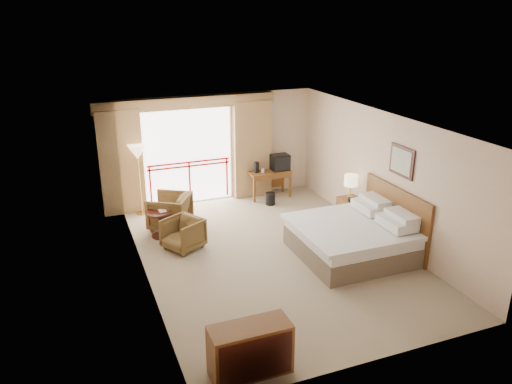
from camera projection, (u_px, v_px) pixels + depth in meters
name	position (u px, v px, depth m)	size (l,w,h in m)	color
floor	(272.00, 254.00, 10.04)	(7.00, 7.00, 0.00)	gray
ceiling	(274.00, 122.00, 9.11)	(7.00, 7.00, 0.00)	white
wall_back	(219.00, 147.00, 12.64)	(5.00, 5.00, 0.00)	beige
wall_front	(378.00, 277.00, 6.51)	(5.00, 5.00, 0.00)	beige
wall_left	(142.00, 209.00, 8.72)	(7.00, 7.00, 0.00)	beige
wall_right	(383.00, 176.00, 10.43)	(7.00, 7.00, 0.00)	beige
balcony_door	(188.00, 156.00, 12.40)	(2.40, 2.40, 0.00)	white
balcony_railing	(189.00, 171.00, 12.51)	(2.09, 0.03, 1.02)	#A80E12
curtain_left	(121.00, 163.00, 11.70)	(1.00, 0.26, 2.50)	olive
curtain_right	(252.00, 149.00, 12.83)	(1.00, 0.26, 2.50)	olive
valance	(187.00, 103.00, 11.85)	(4.40, 0.22, 0.28)	olive
hvac_vent	(267.00, 105.00, 12.71)	(0.50, 0.04, 0.50)	silver
bed	(353.00, 238.00, 9.90)	(2.13, 2.06, 0.97)	brown
headboard	(395.00, 218.00, 10.13)	(0.06, 2.10, 1.30)	#592F11
framed_art	(402.00, 161.00, 9.72)	(0.04, 0.72, 0.60)	black
nightstand	(350.00, 212.00, 11.29)	(0.45, 0.53, 0.64)	#592F11
table_lamp	(351.00, 181.00, 11.08)	(0.30, 0.30, 0.53)	tan
phone	(353.00, 200.00, 11.01)	(0.19, 0.15, 0.08)	black
desk	(268.00, 176.00, 12.97)	(1.09, 0.53, 0.71)	#592F11
tv	(280.00, 162.00, 12.90)	(0.46, 0.36, 0.41)	black
coffee_maker	(257.00, 167.00, 12.71)	(0.13, 0.13, 0.28)	black
cup	(263.00, 171.00, 12.75)	(0.08, 0.08, 0.11)	white
wastebasket	(270.00, 199.00, 12.55)	(0.25, 0.25, 0.31)	black
armchair_far	(171.00, 227.00, 11.27)	(0.84, 0.86, 0.79)	#4D381B
armchair_near	(184.00, 248.00, 10.29)	(0.70, 0.72, 0.65)	#4D381B
side_table	(159.00, 220.00, 10.68)	(0.53, 0.53, 0.58)	black
book	(159.00, 212.00, 10.62)	(0.15, 0.21, 0.02)	white
floor_lamp	(137.00, 155.00, 11.55)	(0.43, 0.43, 1.71)	tan
dresser	(250.00, 350.00, 6.65)	(1.10, 0.47, 0.73)	#592F11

